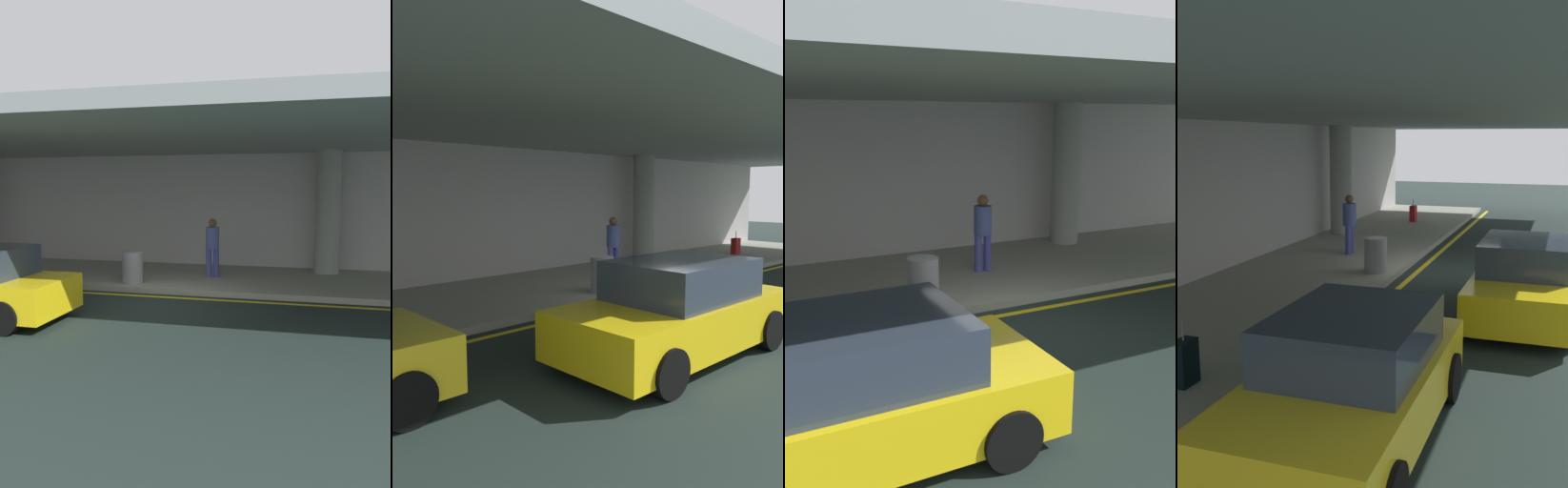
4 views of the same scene
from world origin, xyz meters
TOP-DOWN VIEW (x-y plane):
  - ground_plane at (0.00, 0.00)m, footprint 60.00×60.00m
  - sidewalk at (0.00, 3.10)m, footprint 26.00×4.20m
  - lane_stripe_yellow at (0.00, 0.69)m, footprint 26.00×0.14m
  - support_column_left_mid at (4.00, 4.46)m, footprint 0.74×0.74m
  - ceiling_overhang at (0.00, 2.60)m, footprint 28.00×13.20m
  - terminal_back_wall at (0.00, 5.35)m, footprint 26.00×0.30m
  - car_yellow_taxi at (-3.17, -2.17)m, footprint 4.10×1.92m
  - car_yellow_taxi_no2 at (-8.51, -0.68)m, footprint 4.10×1.92m
  - traveler_with_luggage at (0.80, 2.93)m, footprint 0.38×0.38m
  - suitcase_upright_primary at (-8.17, 1.83)m, footprint 0.36×0.22m
  - suitcase_upright_secondary at (7.62, 2.87)m, footprint 0.36×0.22m
  - trash_bin_steel at (-1.09, 1.51)m, footprint 0.56×0.56m

SIDE VIEW (x-z plane):
  - ground_plane at x=0.00m, z-range 0.00..0.00m
  - lane_stripe_yellow at x=0.00m, z-range 0.00..0.01m
  - sidewalk at x=0.00m, z-range 0.00..0.15m
  - suitcase_upright_primary at x=-8.17m, z-range 0.01..0.91m
  - suitcase_upright_secondary at x=7.62m, z-range 0.01..0.91m
  - trash_bin_steel at x=-1.09m, z-range 0.15..1.00m
  - car_yellow_taxi at x=-3.17m, z-range -0.04..1.46m
  - car_yellow_taxi_no2 at x=-8.51m, z-range -0.04..1.46m
  - traveler_with_luggage at x=0.80m, z-range 0.27..1.95m
  - terminal_back_wall at x=0.00m, z-range 0.00..3.80m
  - support_column_left_mid at x=4.00m, z-range 0.15..3.80m
  - ceiling_overhang at x=0.00m, z-range 3.80..4.10m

